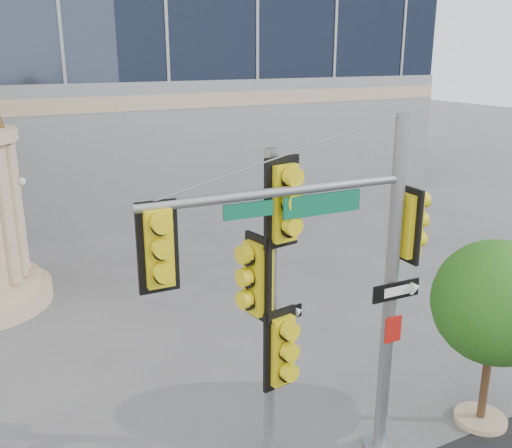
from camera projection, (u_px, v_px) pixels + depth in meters
name	position (u px, v px, depth m)	size (l,w,h in m)	color
ground	(314.00, 412.00, 11.77)	(120.00, 120.00, 0.00)	#545456
main_signal_pole	(337.00, 266.00, 9.12)	(4.82, 0.59, 6.21)	slate
secondary_signal_pole	(272.00, 294.00, 9.25)	(1.03, 0.75, 5.72)	slate
street_tree	(496.00, 306.00, 10.79)	(2.45, 2.39, 3.81)	tan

